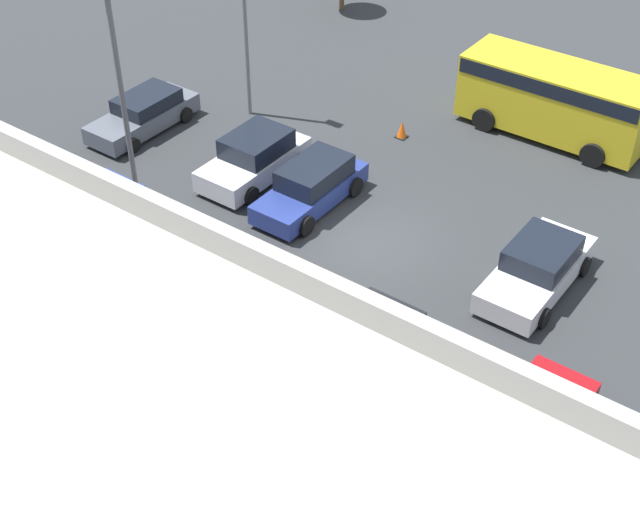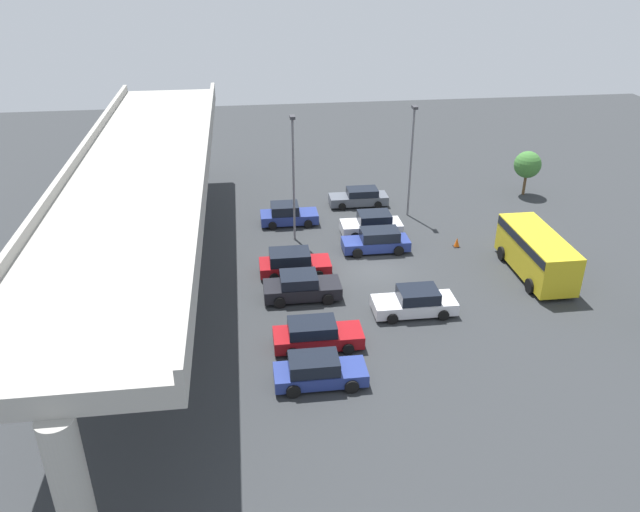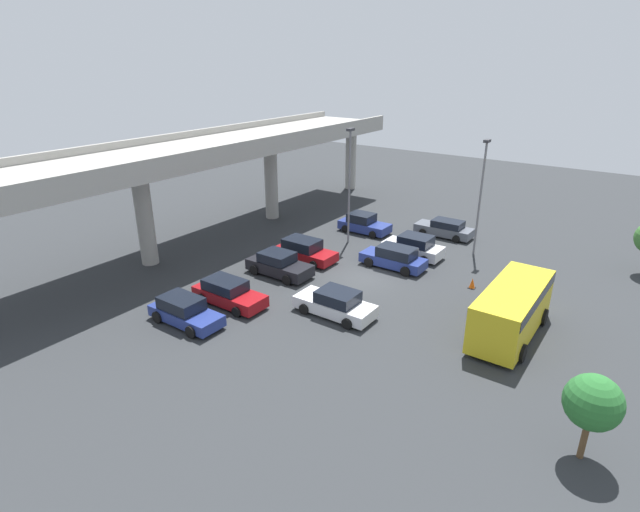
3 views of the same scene
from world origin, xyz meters
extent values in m
plane|color=#2D3033|center=(0.00, 0.00, 0.00)|extent=(94.54, 94.54, 0.00)
cube|color=#9E9B93|center=(0.00, 10.49, 8.08)|extent=(41.22, 0.30, 0.55)
cylinder|color=black|center=(-10.39, 3.67, 0.35)|extent=(0.22, 0.71, 0.71)
cube|color=maroon|center=(-8.16, 4.80, 0.53)|extent=(1.83, 4.79, 0.71)
cube|color=black|center=(-8.16, 5.12, 1.21)|extent=(1.68, 2.53, 0.65)
cylinder|color=black|center=(-7.22, 3.31, 0.31)|extent=(0.22, 0.63, 0.63)
cylinder|color=black|center=(-9.10, 3.31, 0.31)|extent=(0.22, 0.63, 0.63)
cylinder|color=black|center=(-7.22, 6.28, 0.31)|extent=(0.22, 0.63, 0.63)
cylinder|color=black|center=(-9.10, 6.28, 0.31)|extent=(0.22, 0.63, 0.63)
cube|color=silver|center=(-5.55, -1.17, 0.53)|extent=(1.92, 4.83, 0.71)
cube|color=black|center=(-5.55, -1.38, 1.22)|extent=(1.77, 2.28, 0.67)
cylinder|color=black|center=(-6.54, 0.32, 0.32)|extent=(0.22, 0.64, 0.64)
cylinder|color=black|center=(-4.57, 0.32, 0.32)|extent=(0.22, 0.64, 0.64)
cylinder|color=black|center=(-6.54, -2.67, 0.32)|extent=(0.22, 0.64, 0.64)
cylinder|color=black|center=(-4.57, -2.67, 0.32)|extent=(0.22, 0.64, 0.64)
cube|color=black|center=(-3.00, 5.12, 0.58)|extent=(1.95, 4.67, 0.77)
cube|color=black|center=(-3.00, 5.33, 1.29)|extent=(1.80, 2.22, 0.66)
cylinder|color=black|center=(-2.00, 3.67, 0.35)|extent=(0.22, 0.70, 0.70)
cylinder|color=black|center=(-4.00, 3.67, 0.35)|extent=(0.22, 0.70, 0.70)
cylinder|color=black|center=(-2.00, 6.57, 0.35)|extent=(0.22, 0.70, 0.70)
cylinder|color=black|center=(-4.00, 6.57, 0.35)|extent=(0.22, 0.70, 0.70)
cube|color=maroon|center=(0.20, 5.26, 0.50)|extent=(1.96, 4.62, 0.67)
cube|color=black|center=(0.20, 5.61, 1.21)|extent=(1.81, 2.61, 0.75)
cylinder|color=black|center=(1.20, 3.83, 0.31)|extent=(0.22, 0.61, 0.61)
cylinder|color=black|center=(-0.81, 3.83, 0.31)|extent=(0.22, 0.61, 0.61)
cylinder|color=black|center=(1.20, 6.70, 0.31)|extent=(0.22, 0.61, 0.61)
cylinder|color=black|center=(-0.81, 6.70, 0.31)|extent=(0.22, 0.61, 0.61)
cube|color=navy|center=(2.74, -0.64, 0.54)|extent=(1.78, 4.67, 0.68)
cube|color=black|center=(2.74, -0.90, 1.24)|extent=(1.64, 2.61, 0.72)
cylinder|color=black|center=(1.83, 0.81, 0.36)|extent=(0.22, 0.71, 0.71)
cylinder|color=black|center=(3.65, 0.81, 0.36)|extent=(0.22, 0.71, 0.71)
cylinder|color=black|center=(1.83, -2.09, 0.36)|extent=(0.22, 0.71, 0.71)
cylinder|color=black|center=(3.65, -2.09, 0.36)|extent=(0.22, 0.71, 0.71)
cube|color=silver|center=(5.48, -0.88, 0.58)|extent=(1.96, 4.45, 0.78)
cube|color=black|center=(5.48, -1.08, 1.33)|extent=(1.80, 2.33, 0.73)
cylinder|color=black|center=(4.48, 0.50, 0.34)|extent=(0.22, 0.68, 0.68)
cylinder|color=black|center=(6.48, 0.50, 0.34)|extent=(0.22, 0.68, 0.68)
cylinder|color=black|center=(4.48, -2.25, 0.34)|extent=(0.22, 0.68, 0.68)
cylinder|color=black|center=(6.48, -2.25, 0.34)|extent=(0.22, 0.68, 0.68)
cube|color=navy|center=(8.23, 4.97, 0.53)|extent=(1.91, 4.37, 0.72)
cube|color=black|center=(8.23, 5.30, 1.25)|extent=(1.76, 2.08, 0.72)
cylinder|color=black|center=(9.21, 3.61, 0.31)|extent=(0.22, 0.63, 0.63)
cylinder|color=black|center=(7.26, 3.61, 0.31)|extent=(0.22, 0.63, 0.63)
cylinder|color=black|center=(9.21, 6.32, 0.31)|extent=(0.22, 0.63, 0.63)
cylinder|color=black|center=(7.26, 6.32, 0.31)|extent=(0.22, 0.63, 0.63)
cube|color=#515660|center=(11.22, -0.97, 0.52)|extent=(1.76, 4.75, 0.70)
cube|color=black|center=(11.22, -1.29, 1.15)|extent=(1.62, 2.46, 0.56)
cylinder|color=black|center=(10.32, 0.50, 0.30)|extent=(0.22, 0.61, 0.61)
cylinder|color=black|center=(12.13, 0.50, 0.30)|extent=(0.22, 0.61, 0.61)
cylinder|color=black|center=(10.32, -2.44, 0.30)|extent=(0.22, 0.61, 0.61)
cylinder|color=black|center=(12.13, -2.44, 0.30)|extent=(0.22, 0.61, 0.61)
cube|color=gold|center=(-1.94, -10.18, 1.54)|extent=(7.28, 2.49, 2.56)
cube|color=black|center=(-1.94, -10.18, 2.46)|extent=(7.14, 2.54, 0.56)
cylinder|color=black|center=(-4.20, -11.44, 0.47)|extent=(0.94, 0.29, 0.94)
cylinder|color=black|center=(-4.20, -8.91, 0.47)|extent=(0.94, 0.29, 0.94)
cylinder|color=black|center=(0.31, -11.44, 0.47)|extent=(0.94, 0.29, 0.94)
cylinder|color=black|center=(0.31, -8.91, 0.47)|extent=(0.94, 0.29, 0.94)
cylinder|color=slate|center=(8.68, -4.48, 4.24)|extent=(0.16, 0.16, 8.48)
cylinder|color=slate|center=(5.35, 4.82, 4.45)|extent=(0.16, 0.16, 8.90)
cube|color=black|center=(2.64, -6.52, 0.02)|extent=(0.44, 0.44, 0.04)
cone|color=#EA590F|center=(2.64, -6.52, 0.35)|extent=(0.40, 0.40, 0.70)
camera|label=1|loc=(-12.71, 19.94, 17.92)|focal=50.00mm
camera|label=2|loc=(-35.71, 8.24, 19.58)|focal=35.00mm
camera|label=3|loc=(-27.21, -15.53, 14.13)|focal=28.00mm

